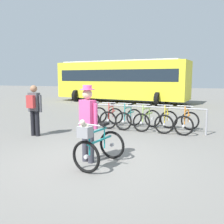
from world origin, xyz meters
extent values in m
plane|color=slate|center=(0.00, 0.00, 0.00)|extent=(80.00, 80.00, 0.00)
cylinder|color=#99999E|center=(-2.02, 3.75, 0.42)|extent=(0.06, 0.06, 0.85)
cylinder|color=#99999E|center=(2.52, 3.45, 0.42)|extent=(0.06, 0.06, 0.85)
cylinder|color=#99999E|center=(0.25, 3.60, 0.85)|extent=(4.54, 0.35, 0.05)
torus|color=black|center=(-1.62, 4.41, 0.33)|extent=(0.66, 0.12, 0.66)
cylinder|color=#B7B7BC|center=(-1.62, 4.41, 0.33)|extent=(0.08, 0.07, 0.08)
torus|color=black|center=(-1.55, 3.39, 0.33)|extent=(0.66, 0.12, 0.66)
cylinder|color=#B7B7BC|center=(-1.55, 3.39, 0.33)|extent=(0.08, 0.07, 0.08)
cube|color=silver|center=(-1.58, 3.90, 0.56)|extent=(0.11, 0.92, 0.04)
cube|color=silver|center=(-1.58, 3.85, 0.78)|extent=(0.08, 0.61, 0.04)
cylinder|color=silver|center=(-1.60, 4.08, 0.60)|extent=(0.03, 0.03, 0.55)
cube|color=black|center=(-1.60, 4.08, 0.88)|extent=(0.14, 0.25, 0.06)
cylinder|color=silver|center=(-1.55, 3.51, 0.65)|extent=(0.03, 0.03, 0.63)
cylinder|color=#B7B7BC|center=(-1.55, 3.51, 0.96)|extent=(0.52, 0.07, 0.03)
torus|color=black|center=(-0.92, 4.36, 0.33)|extent=(0.66, 0.12, 0.66)
cylinder|color=#B7B7BC|center=(-0.92, 4.36, 0.33)|extent=(0.08, 0.07, 0.08)
torus|color=black|center=(-0.86, 3.34, 0.33)|extent=(0.66, 0.12, 0.66)
cylinder|color=#B7B7BC|center=(-0.86, 3.34, 0.33)|extent=(0.08, 0.07, 0.08)
cube|color=red|center=(-0.89, 3.85, 0.56)|extent=(0.09, 0.92, 0.04)
cube|color=red|center=(-0.88, 3.80, 0.78)|extent=(0.07, 0.61, 0.04)
cylinder|color=red|center=(-0.90, 4.04, 0.60)|extent=(0.03, 0.03, 0.55)
cube|color=black|center=(-0.90, 4.04, 0.88)|extent=(0.13, 0.25, 0.06)
cylinder|color=red|center=(-0.86, 3.47, 0.65)|extent=(0.03, 0.03, 0.63)
cylinder|color=#B7B7BC|center=(-0.86, 3.47, 0.96)|extent=(0.52, 0.06, 0.03)
torus|color=black|center=(-0.12, 4.31, 0.33)|extent=(0.67, 0.19, 0.66)
cylinder|color=#B7B7BC|center=(-0.12, 4.31, 0.33)|extent=(0.09, 0.08, 0.08)
torus|color=black|center=(-0.26, 3.30, 0.33)|extent=(0.67, 0.19, 0.66)
cylinder|color=#B7B7BC|center=(-0.26, 3.30, 0.33)|extent=(0.09, 0.08, 0.08)
cube|color=teal|center=(-0.19, 3.81, 0.56)|extent=(0.17, 0.91, 0.04)
cube|color=teal|center=(-0.19, 3.76, 0.78)|extent=(0.12, 0.61, 0.04)
cylinder|color=teal|center=(-0.16, 3.99, 0.60)|extent=(0.03, 0.03, 0.55)
cube|color=black|center=(-0.16, 3.99, 0.88)|extent=(0.15, 0.25, 0.06)
cylinder|color=teal|center=(-0.24, 3.42, 0.65)|extent=(0.03, 0.03, 0.63)
cylinder|color=#B7B7BC|center=(-0.24, 3.42, 0.96)|extent=(0.52, 0.10, 0.03)
torus|color=black|center=(0.62, 4.26, 0.33)|extent=(0.66, 0.21, 0.66)
cylinder|color=#B7B7BC|center=(0.62, 4.26, 0.33)|extent=(0.09, 0.08, 0.08)
torus|color=black|center=(0.41, 3.26, 0.33)|extent=(0.66, 0.21, 0.66)
cylinder|color=#B7B7BC|center=(0.41, 3.26, 0.33)|extent=(0.09, 0.08, 0.08)
cube|color=#9ED14C|center=(0.51, 3.76, 0.56)|extent=(0.23, 0.91, 0.04)
cube|color=#9ED14C|center=(0.50, 3.71, 0.78)|extent=(0.16, 0.61, 0.04)
cylinder|color=#9ED14C|center=(0.55, 3.94, 0.60)|extent=(0.03, 0.03, 0.55)
cube|color=black|center=(0.55, 3.94, 0.88)|extent=(0.17, 0.26, 0.06)
cylinder|color=#9ED14C|center=(0.43, 3.38, 0.65)|extent=(0.03, 0.03, 0.63)
cylinder|color=#B7B7BC|center=(0.43, 3.38, 0.96)|extent=(0.51, 0.14, 0.03)
torus|color=black|center=(1.23, 4.22, 0.33)|extent=(0.66, 0.09, 0.66)
cylinder|color=#B7B7BC|center=(1.23, 4.22, 0.33)|extent=(0.08, 0.06, 0.08)
torus|color=black|center=(1.19, 3.20, 0.33)|extent=(0.66, 0.09, 0.66)
cylinder|color=#B7B7BC|center=(1.19, 3.20, 0.33)|extent=(0.08, 0.06, 0.08)
cube|color=yellow|center=(1.21, 3.71, 0.56)|extent=(0.07, 0.92, 0.04)
cube|color=yellow|center=(1.21, 3.66, 0.78)|extent=(0.06, 0.61, 0.04)
cylinder|color=yellow|center=(1.22, 3.90, 0.60)|extent=(0.03, 0.03, 0.55)
cube|color=black|center=(1.22, 3.90, 0.88)|extent=(0.13, 0.24, 0.06)
cylinder|color=yellow|center=(1.19, 3.33, 0.65)|extent=(0.03, 0.03, 0.63)
cylinder|color=#B7B7BC|center=(1.19, 3.33, 0.96)|extent=(0.52, 0.05, 0.03)
torus|color=black|center=(1.99, 4.17, 0.33)|extent=(0.66, 0.19, 0.66)
cylinder|color=#B7B7BC|center=(1.99, 4.17, 0.33)|extent=(0.09, 0.08, 0.08)
torus|color=black|center=(1.82, 3.16, 0.33)|extent=(0.66, 0.19, 0.66)
cylinder|color=#B7B7BC|center=(1.82, 3.16, 0.33)|extent=(0.09, 0.08, 0.08)
cube|color=orange|center=(1.91, 3.67, 0.56)|extent=(0.19, 0.91, 0.04)
cube|color=orange|center=(1.90, 3.62, 0.78)|extent=(0.14, 0.61, 0.04)
cylinder|color=orange|center=(1.94, 3.85, 0.60)|extent=(0.03, 0.03, 0.55)
cube|color=black|center=(1.94, 3.85, 0.88)|extent=(0.16, 0.26, 0.06)
cylinder|color=orange|center=(1.84, 3.28, 0.65)|extent=(0.03, 0.03, 0.63)
cylinder|color=#B7B7BC|center=(1.84, 3.28, 0.96)|extent=(0.52, 0.11, 0.03)
torus|color=black|center=(0.38, 0.21, 0.33)|extent=(0.66, 0.19, 0.66)
cylinder|color=#B7B7BC|center=(0.38, 0.21, 0.33)|extent=(0.09, 0.07, 0.08)
torus|color=black|center=(0.18, -0.79, 0.33)|extent=(0.66, 0.19, 0.66)
cylinder|color=#B7B7BC|center=(0.18, -0.79, 0.33)|extent=(0.09, 0.07, 0.08)
cube|color=teal|center=(0.28, -0.29, 0.56)|extent=(0.21, 0.91, 0.04)
cube|color=teal|center=(0.27, -0.34, 0.78)|extent=(0.15, 0.61, 0.04)
cylinder|color=teal|center=(0.31, -0.11, 0.60)|extent=(0.03, 0.03, 0.55)
cube|color=black|center=(0.31, -0.11, 0.88)|extent=(0.16, 0.26, 0.06)
cylinder|color=teal|center=(0.20, -0.67, 0.65)|extent=(0.03, 0.03, 0.63)
cylinder|color=#B7B7BC|center=(0.20, -0.67, 0.96)|extent=(0.52, 0.13, 0.03)
cube|color=gray|center=(0.18, -0.81, 0.84)|extent=(0.29, 0.25, 0.22)
ellipsoid|color=beige|center=(0.18, -0.81, 0.94)|extent=(0.21, 0.19, 0.16)
sphere|color=beige|center=(0.16, -0.89, 1.04)|extent=(0.11, 0.11, 0.11)
cylinder|color=#383842|center=(-0.14, -0.14, 0.41)|extent=(0.14, 0.14, 0.82)
cylinder|color=#383842|center=(0.03, -0.21, 0.41)|extent=(0.14, 0.14, 0.82)
cube|color=#E54C8C|center=(-0.06, -0.17, 1.11)|extent=(0.39, 0.31, 0.58)
cylinder|color=#E54C8C|center=(-0.25, -0.08, 1.06)|extent=(0.09, 0.09, 0.55)
cylinder|color=#E54C8C|center=(0.16, -0.23, 1.06)|extent=(0.09, 0.09, 0.55)
sphere|color=beige|center=(-0.06, -0.17, 1.53)|extent=(0.22, 0.22, 0.22)
cylinder|color=#E05999|center=(-0.06, -0.17, 1.63)|extent=(0.32, 0.32, 0.02)
cylinder|color=#E05999|center=(-0.06, -0.17, 1.68)|extent=(0.20, 0.20, 0.09)
cylinder|color=black|center=(-2.81, 1.58, 0.41)|extent=(0.14, 0.14, 0.82)
cylinder|color=black|center=(-2.63, 1.57, 0.41)|extent=(0.14, 0.14, 0.82)
cube|color=#4C4C51|center=(-2.72, 1.57, 1.11)|extent=(0.35, 0.22, 0.58)
cylinder|color=#4C4C51|center=(-2.94, 1.61, 1.06)|extent=(0.09, 0.09, 0.55)
cylinder|color=#4C4C51|center=(-2.50, 1.58, 1.06)|extent=(0.09, 0.09, 0.55)
sphere|color=#9E7051|center=(-2.72, 1.57, 1.53)|extent=(0.22, 0.22, 0.22)
cube|color=#B23333|center=(-2.73, 1.41, 1.13)|extent=(0.27, 0.15, 0.40)
cube|color=yellow|center=(-3.36, 13.14, 1.65)|extent=(10.25, 3.86, 2.70)
cube|color=#19232D|center=(-3.36, 13.14, 2.00)|extent=(9.46, 3.77, 0.84)
cube|color=silver|center=(-3.36, 13.14, 3.04)|extent=(9.22, 3.47, 0.08)
cylinder|color=black|center=(-6.75, 12.35, 0.45)|extent=(0.37, 0.93, 0.90)
cylinder|color=black|center=(-6.40, 14.82, 0.45)|extent=(0.37, 0.93, 0.90)
cylinder|color=black|center=(-0.31, 11.45, 0.45)|extent=(0.37, 0.93, 0.90)
cylinder|color=black|center=(0.03, 13.92, 0.45)|extent=(0.37, 0.93, 0.90)
camera|label=1|loc=(2.22, -5.14, 1.90)|focal=40.13mm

